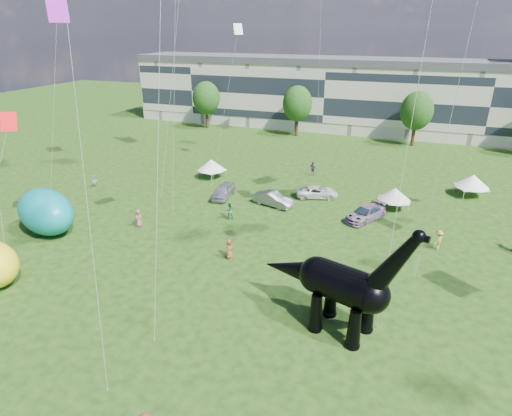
% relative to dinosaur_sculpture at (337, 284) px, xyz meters
% --- Properties ---
extents(ground, '(220.00, 220.00, 0.00)m').
position_rel_dinosaur_sculpture_xyz_m(ground, '(-4.93, -1.91, -3.33)').
color(ground, '#16330C').
rests_on(ground, ground).
extents(terrace_row, '(78.00, 11.00, 12.00)m').
position_rel_dinosaur_sculpture_xyz_m(terrace_row, '(-12.93, 60.09, 2.67)').
color(terrace_row, beige).
rests_on(terrace_row, ground).
extents(tree_far_left, '(5.20, 5.20, 9.44)m').
position_rel_dinosaur_sculpture_xyz_m(tree_far_left, '(-34.93, 51.09, 2.96)').
color(tree_far_left, '#382314').
rests_on(tree_far_left, ground).
extents(tree_mid_left, '(5.20, 5.20, 9.44)m').
position_rel_dinosaur_sculpture_xyz_m(tree_mid_left, '(-16.93, 51.09, 2.96)').
color(tree_mid_left, '#382314').
rests_on(tree_mid_left, ground).
extents(tree_mid_right, '(5.20, 5.20, 9.44)m').
position_rel_dinosaur_sculpture_xyz_m(tree_mid_right, '(3.07, 51.09, 2.96)').
color(tree_mid_right, '#382314').
rests_on(tree_mid_right, ground).
extents(dinosaur_sculpture, '(10.73, 4.72, 8.83)m').
position_rel_dinosaur_sculpture_xyz_m(dinosaur_sculpture, '(0.00, 0.00, 0.00)').
color(dinosaur_sculpture, black).
rests_on(dinosaur_sculpture, ground).
extents(car_silver, '(2.37, 4.83, 1.59)m').
position_rel_dinosaur_sculpture_xyz_m(car_silver, '(-16.65, 18.69, -2.54)').
color(car_silver, silver).
rests_on(car_silver, ground).
extents(car_grey, '(4.80, 2.75, 1.50)m').
position_rel_dinosaur_sculpture_xyz_m(car_grey, '(-10.45, 18.43, -2.59)').
color(car_grey, slate).
rests_on(car_grey, ground).
extents(car_white, '(5.27, 3.63, 1.34)m').
position_rel_dinosaur_sculpture_xyz_m(car_white, '(-6.43, 22.52, -2.67)').
color(car_white, white).
rests_on(car_white, ground).
extents(car_dark, '(4.30, 5.45, 1.48)m').
position_rel_dinosaur_sculpture_xyz_m(car_dark, '(-0.31, 18.07, -2.60)').
color(car_dark, '#595960').
rests_on(car_dark, ground).
extents(gazebo_near, '(4.31, 4.31, 2.41)m').
position_rel_dinosaur_sculpture_xyz_m(gazebo_near, '(2.14, 22.19, -1.64)').
color(gazebo_near, silver).
rests_on(gazebo_near, ground).
extents(gazebo_far, '(4.74, 4.74, 2.60)m').
position_rel_dinosaur_sculpture_xyz_m(gazebo_far, '(10.35, 29.42, -1.51)').
color(gazebo_far, white).
rests_on(gazebo_far, ground).
extents(gazebo_left, '(4.53, 4.53, 2.47)m').
position_rel_dinosaur_sculpture_xyz_m(gazebo_left, '(-21.03, 24.60, -1.60)').
color(gazebo_left, white).
rests_on(gazebo_left, ground).
extents(inflatable_teal, '(8.01, 6.42, 4.35)m').
position_rel_dinosaur_sculpture_xyz_m(inflatable_teal, '(-28.59, 4.40, -1.16)').
color(inflatable_teal, '#0B858E').
rests_on(inflatable_teal, ground).
extents(visitors, '(52.49, 47.35, 1.89)m').
position_rel_dinosaur_sculpture_xyz_m(visitors, '(-4.27, 12.00, -2.42)').
color(visitors, '#9F5E4F').
rests_on(visitors, ground).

